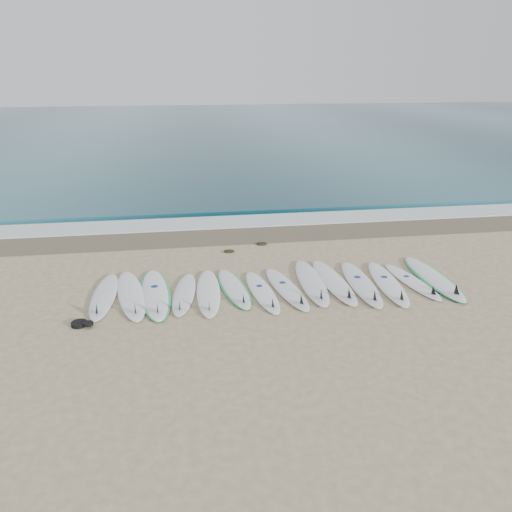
{
  "coord_description": "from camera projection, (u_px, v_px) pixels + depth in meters",
  "views": [
    {
      "loc": [
        -2.04,
        -10.58,
        4.95
      ],
      "look_at": [
        -0.25,
        1.2,
        0.4
      ],
      "focal_mm": 35.0,
      "sensor_mm": 36.0,
      "label": 1
    }
  ],
  "objects": [
    {
      "name": "surfboard_9",
      "position": [
        334.0,
        282.0,
        12.04
      ],
      "size": [
        0.71,
        2.82,
        0.36
      ],
      "rotation": [
        0.0,
        0.0,
        0.04
      ],
      "color": "white",
      "rests_on": "ground"
    },
    {
      "name": "ground",
      "position": [
        274.0,
        289.0,
        11.83
      ],
      "size": [
        120.0,
        120.0,
        0.0
      ],
      "primitive_type": "plane",
      "color": "tan"
    },
    {
      "name": "surfboard_0",
      "position": [
        104.0,
        296.0,
        11.31
      ],
      "size": [
        0.59,
        2.57,
        0.33
      ],
      "rotation": [
        0.0,
        0.0,
        -0.02
      ],
      "color": "white",
      "rests_on": "ground"
    },
    {
      "name": "surfboard_6",
      "position": [
        263.0,
        292.0,
        11.53
      ],
      "size": [
        0.75,
        2.46,
        0.31
      ],
      "rotation": [
        0.0,
        0.0,
        0.1
      ],
      "color": "white",
      "rests_on": "ground"
    },
    {
      "name": "surfboard_3",
      "position": [
        184.0,
        294.0,
        11.42
      ],
      "size": [
        0.77,
        2.38,
        0.3
      ],
      "rotation": [
        0.0,
        0.0,
        -0.12
      ],
      "color": "white",
      "rests_on": "ground"
    },
    {
      "name": "surfboard_1",
      "position": [
        131.0,
        295.0,
        11.35
      ],
      "size": [
        1.06,
        2.88,
        0.36
      ],
      "rotation": [
        0.0,
        0.0,
        0.17
      ],
      "color": "white",
      "rests_on": "ground"
    },
    {
      "name": "surfboard_7",
      "position": [
        287.0,
        289.0,
        11.69
      ],
      "size": [
        0.91,
        2.6,
        0.33
      ],
      "rotation": [
        0.0,
        0.0,
        0.15
      ],
      "color": "white",
      "rests_on": "ground"
    },
    {
      "name": "foam_band",
      "position": [
        244.0,
        221.0,
        16.9
      ],
      "size": [
        120.0,
        1.4,
        0.04
      ],
      "primitive_type": "cube",
      "color": "silver",
      "rests_on": "ground"
    },
    {
      "name": "wet_sand_band",
      "position": [
        250.0,
        235.0,
        15.61
      ],
      "size": [
        120.0,
        1.8,
        0.01
      ],
      "primitive_type": "cube",
      "color": "brown",
      "rests_on": "ground"
    },
    {
      "name": "surfboard_11",
      "position": [
        388.0,
        284.0,
        11.96
      ],
      "size": [
        0.8,
        2.75,
        0.35
      ],
      "rotation": [
        0.0,
        0.0,
        -0.09
      ],
      "color": "white",
      "rests_on": "ground"
    },
    {
      "name": "surfboard_4",
      "position": [
        208.0,
        293.0,
        11.48
      ],
      "size": [
        0.65,
        2.65,
        0.34
      ],
      "rotation": [
        0.0,
        0.0,
        -0.04
      ],
      "color": "white",
      "rests_on": "ground"
    },
    {
      "name": "surfboard_2",
      "position": [
        155.0,
        294.0,
        11.45
      ],
      "size": [
        0.94,
        2.92,
        0.36
      ],
      "rotation": [
        0.0,
        0.0,
        0.09
      ],
      "color": "white",
      "rests_on": "ground"
    },
    {
      "name": "surfboard_10",
      "position": [
        362.0,
        284.0,
        11.94
      ],
      "size": [
        0.7,
        2.8,
        0.35
      ],
      "rotation": [
        0.0,
        0.0,
        -0.05
      ],
      "color": "white",
      "rests_on": "ground"
    },
    {
      "name": "surfboard_8",
      "position": [
        312.0,
        283.0,
        12.02
      ],
      "size": [
        0.71,
        2.84,
        0.36
      ],
      "rotation": [
        0.0,
        0.0,
        -0.04
      ],
      "color": "silver",
      "rests_on": "ground"
    },
    {
      "name": "seaweed_near",
      "position": [
        229.0,
        251.0,
        14.16
      ],
      "size": [
        0.31,
        0.24,
        0.06
      ],
      "primitive_type": "ellipsoid",
      "color": "black",
      "rests_on": "ground"
    },
    {
      "name": "leash_coil",
      "position": [
        81.0,
        324.0,
        10.12
      ],
      "size": [
        0.46,
        0.36,
        0.11
      ],
      "color": "black",
      "rests_on": "ground"
    },
    {
      "name": "surfboard_13",
      "position": [
        434.0,
        278.0,
        12.29
      ],
      "size": [
        0.71,
        2.9,
        0.37
      ],
      "rotation": [
        0.0,
        0.0,
        0.01
      ],
      "color": "white",
      "rests_on": "ground"
    },
    {
      "name": "wave_crest",
      "position": [
        239.0,
        209.0,
        18.27
      ],
      "size": [
        120.0,
        1.0,
        0.1
      ],
      "primitive_type": "cube",
      "color": "#1A4E5C",
      "rests_on": "ground"
    },
    {
      "name": "surfboard_12",
      "position": [
        413.0,
        282.0,
        12.09
      ],
      "size": [
        0.81,
        2.37,
        0.3
      ],
      "rotation": [
        0.0,
        0.0,
        0.14
      ],
      "color": "white",
      "rests_on": "ground"
    },
    {
      "name": "ocean",
      "position": [
        203.0,
        129.0,
        41.84
      ],
      "size": [
        120.0,
        55.0,
        0.03
      ],
      "primitive_type": "cube",
      "color": "#1A4E5C",
      "rests_on": "ground"
    },
    {
      "name": "seaweed_far",
      "position": [
        262.0,
        244.0,
        14.75
      ],
      "size": [
        0.32,
        0.25,
        0.06
      ],
      "primitive_type": "ellipsoid",
      "color": "black",
      "rests_on": "ground"
    },
    {
      "name": "surfboard_5",
      "position": [
        234.0,
        288.0,
        11.75
      ],
      "size": [
        0.9,
        2.45,
        0.3
      ],
      "rotation": [
        0.0,
        0.0,
        0.14
      ],
      "color": "white",
      "rests_on": "ground"
    }
  ]
}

